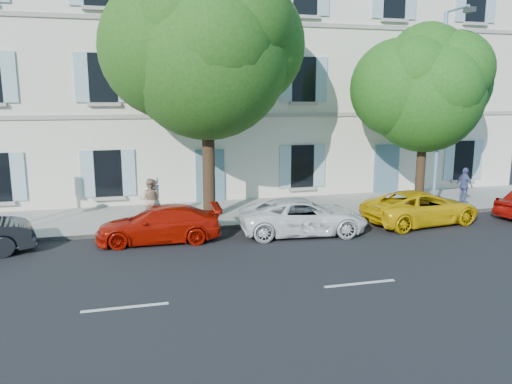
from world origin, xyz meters
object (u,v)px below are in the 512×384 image
object	(u,v)px
pedestrian_a	(155,198)
street_lamp	(443,100)
tree_left	(207,58)
car_red_coupe	(159,224)
car_white_coupe	(303,216)
pedestrian_b	(150,200)
car_yellow_supercar	(421,207)
pedestrian_c	(464,185)
tree_right	(425,95)

from	to	relation	value
pedestrian_a	street_lamp	bearing A→B (deg)	130.81
tree_left	car_red_coupe	bearing A→B (deg)	-132.92
car_white_coupe	tree_left	world-z (taller)	tree_left
pedestrian_b	car_red_coupe	bearing A→B (deg)	114.65
car_yellow_supercar	pedestrian_c	xyz separation A→B (m)	(3.62, 2.28, 0.30)
car_yellow_supercar	tree_left	distance (m)	9.93
car_yellow_supercar	street_lamp	distance (m)	4.54
car_red_coupe	car_white_coupe	size ratio (longest dim) A/B	0.92
car_red_coupe	car_white_coupe	world-z (taller)	car_white_coupe
car_yellow_supercar	tree_left	xyz separation A→B (m)	(-7.85, 2.36, 5.61)
car_red_coupe	car_yellow_supercar	bearing A→B (deg)	92.33
tree_right	street_lamp	size ratio (longest dim) A/B	0.92
tree_left	pedestrian_b	bearing A→B (deg)	178.93
tree_right	car_red_coupe	bearing A→B (deg)	-169.45
tree_right	car_white_coupe	bearing A→B (deg)	-158.68
car_white_coupe	pedestrian_a	size ratio (longest dim) A/B	2.73
pedestrian_b	pedestrian_c	distance (m)	13.73
street_lamp	car_red_coupe	bearing A→B (deg)	-173.88
street_lamp	car_white_coupe	bearing A→B (deg)	-166.44
car_yellow_supercar	pedestrian_a	world-z (taller)	pedestrian_a
tree_right	pedestrian_a	size ratio (longest dim) A/B	4.44
pedestrian_c	tree_right	bearing A→B (deg)	86.26
tree_left	car_yellow_supercar	bearing A→B (deg)	-16.75
pedestrian_b	pedestrian_c	bearing A→B (deg)	-159.89
car_yellow_supercar	tree_left	size ratio (longest dim) A/B	0.49
street_lamp	pedestrian_a	distance (m)	12.14
car_red_coupe	pedestrian_c	distance (m)	13.74
car_white_coupe	pedestrian_b	xyz separation A→B (m)	(-5.22, 2.61, 0.35)
tree_left	pedestrian_b	xyz separation A→B (m)	(-2.25, 0.04, -5.27)
car_white_coupe	pedestrian_b	size ratio (longest dim) A/B	2.75
car_white_coupe	tree_left	xyz separation A→B (m)	(-2.97, 2.57, 5.62)
car_red_coupe	tree_left	distance (m)	6.42
tree_left	tree_right	size ratio (longest dim) A/B	1.28
car_red_coupe	tree_left	xyz separation A→B (m)	(2.09, 2.25, 5.64)
car_white_coupe	car_yellow_supercar	world-z (taller)	car_yellow_supercar
car_red_coupe	pedestrian_b	xyz separation A→B (m)	(-0.16, 2.29, 0.37)
tree_left	street_lamp	bearing A→B (deg)	-6.17
car_red_coupe	car_yellow_supercar	world-z (taller)	car_yellow_supercar
car_red_coupe	street_lamp	distance (m)	12.26
car_red_coupe	street_lamp	size ratio (longest dim) A/B	0.52
car_yellow_supercar	street_lamp	xyz separation A→B (m)	(1.55, 1.35, 4.05)
street_lamp	pedestrian_c	xyz separation A→B (m)	(2.07, 0.93, -3.75)
tree_left	pedestrian_c	xyz separation A→B (m)	(11.47, -0.08, -5.31)
pedestrian_b	car_yellow_supercar	bearing A→B (deg)	-172.76
tree_right	car_yellow_supercar	bearing A→B (deg)	-120.52
car_yellow_supercar	tree_right	bearing A→B (deg)	-38.53
pedestrian_a	car_yellow_supercar	bearing A→B (deg)	122.32
street_lamp	pedestrian_c	bearing A→B (deg)	24.30
car_white_coupe	street_lamp	size ratio (longest dim) A/B	0.57
car_yellow_supercar	tree_right	size ratio (longest dim) A/B	0.62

